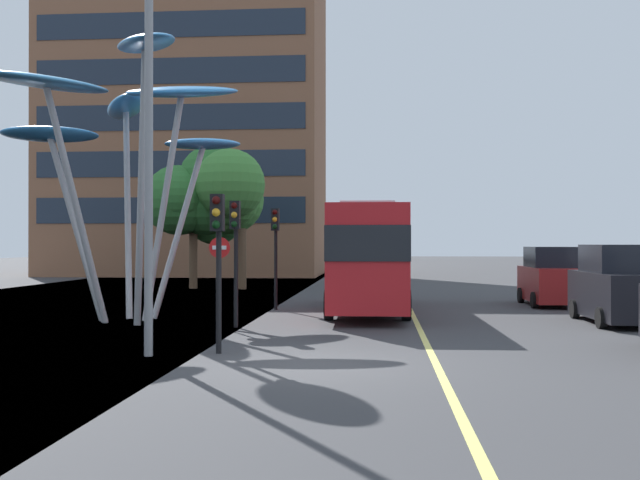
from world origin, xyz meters
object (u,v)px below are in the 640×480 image
at_px(red_bus, 367,253).
at_px(traffic_light_kerb_near, 218,238).
at_px(traffic_light_kerb_far, 235,236).
at_px(leaf_sculpture, 128,114).
at_px(car_parked_mid, 617,287).
at_px(no_entry_sign, 220,267).
at_px(traffic_light_island_mid, 275,236).
at_px(car_parked_far, 550,278).
at_px(street_lamp, 161,97).

xyz_separation_m(red_bus, traffic_light_kerb_near, (-3.06, -9.95, 0.44)).
height_order(traffic_light_kerb_near, traffic_light_kerb_far, traffic_light_kerb_far).
xyz_separation_m(leaf_sculpture, car_parked_mid, (14.80, 0.53, -5.29)).
bearing_deg(no_entry_sign, leaf_sculpture, 154.13).
xyz_separation_m(traffic_light_island_mid, car_parked_far, (10.30, 2.69, -1.59)).
bearing_deg(car_parked_mid, street_lamp, -148.19).
xyz_separation_m(car_parked_mid, no_entry_sign, (-11.58, -2.10, 0.62)).
distance_m(traffic_light_kerb_far, no_entry_sign, 0.99).
distance_m(traffic_light_island_mid, car_parked_mid, 11.48).
bearing_deg(traffic_light_kerb_far, car_parked_mid, 10.43).
height_order(red_bus, traffic_light_kerb_near, red_bus).
height_order(traffic_light_island_mid, no_entry_sign, traffic_light_island_mid).
distance_m(red_bus, traffic_light_kerb_far, 6.31).
bearing_deg(car_parked_far, traffic_light_kerb_near, -127.46).
height_order(red_bus, street_lamp, street_lamp).
height_order(red_bus, car_parked_far, red_bus).
height_order(red_bus, car_parked_mid, red_bus).
bearing_deg(traffic_light_kerb_near, car_parked_far, 52.54).
relative_size(leaf_sculpture, no_entry_sign, 3.47).
relative_size(traffic_light_kerb_near, traffic_light_kerb_far, 0.96).
bearing_deg(car_parked_far, red_bus, -155.57).
bearing_deg(traffic_light_kerb_far, traffic_light_island_mid, 86.56).
relative_size(traffic_light_island_mid, car_parked_far, 0.89).
bearing_deg(traffic_light_kerb_near, street_lamp, -161.49).
relative_size(street_lamp, no_entry_sign, 3.45).
bearing_deg(car_parked_mid, traffic_light_kerb_far, -169.57).
relative_size(car_parked_mid, street_lamp, 0.51).
bearing_deg(red_bus, traffic_light_kerb_far, -125.47).
distance_m(leaf_sculpture, traffic_light_kerb_near, 8.56).
bearing_deg(street_lamp, car_parked_mid, 31.81).
height_order(car_parked_mid, car_parked_far, car_parked_mid).
bearing_deg(traffic_light_island_mid, traffic_light_kerb_near, -88.64).
height_order(leaf_sculpture, traffic_light_kerb_near, leaf_sculpture).
height_order(traffic_light_kerb_near, no_entry_sign, traffic_light_kerb_near).
height_order(car_parked_far, street_lamp, street_lamp).
relative_size(car_parked_mid, car_parked_far, 1.09).
height_order(leaf_sculpture, car_parked_far, leaf_sculpture).
bearing_deg(no_entry_sign, traffic_light_kerb_far, 5.89).
xyz_separation_m(traffic_light_kerb_far, street_lamp, (-0.56, -5.21, 2.90)).
bearing_deg(leaf_sculpture, street_lamp, -65.30).
relative_size(leaf_sculpture, car_parked_mid, 1.98).
distance_m(red_bus, street_lamp, 11.68).
bearing_deg(traffic_light_island_mid, car_parked_mid, -18.21).
relative_size(leaf_sculpture, traffic_light_kerb_near, 2.58).
bearing_deg(car_parked_mid, red_bus, 157.71).
relative_size(traffic_light_kerb_near, traffic_light_island_mid, 0.95).
xyz_separation_m(traffic_light_kerb_near, no_entry_sign, (-1.02, 4.78, -0.79)).
xyz_separation_m(traffic_light_kerb_near, traffic_light_kerb_far, (-0.58, 4.82, 0.10)).
height_order(traffic_light_island_mid, street_lamp, street_lamp).
bearing_deg(no_entry_sign, car_parked_far, 36.98).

